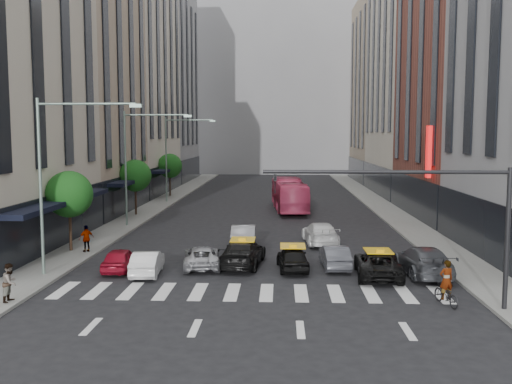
# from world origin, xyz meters

# --- Properties ---
(ground) EXTENTS (160.00, 160.00, 0.00)m
(ground) POSITION_xyz_m (0.00, 0.00, 0.00)
(ground) COLOR black
(ground) RESTS_ON ground
(sidewalk_left) EXTENTS (3.00, 96.00, 0.15)m
(sidewalk_left) POSITION_xyz_m (-11.50, 30.00, 0.07)
(sidewalk_left) COLOR slate
(sidewalk_left) RESTS_ON ground
(sidewalk_right) EXTENTS (3.00, 96.00, 0.15)m
(sidewalk_right) POSITION_xyz_m (11.50, 30.00, 0.07)
(sidewalk_right) COLOR slate
(sidewalk_right) RESTS_ON ground
(building_left_b) EXTENTS (8.00, 16.00, 24.00)m
(building_left_b) POSITION_xyz_m (-17.00, 28.00, 12.00)
(building_left_b) COLOR tan
(building_left_b) RESTS_ON ground
(building_left_c) EXTENTS (8.00, 20.00, 36.00)m
(building_left_c) POSITION_xyz_m (-17.00, 46.00, 18.00)
(building_left_c) COLOR beige
(building_left_c) RESTS_ON ground
(building_left_d) EXTENTS (8.00, 18.00, 30.00)m
(building_left_d) POSITION_xyz_m (-17.00, 65.00, 15.00)
(building_left_d) COLOR gray
(building_left_d) RESTS_ON ground
(building_right_b) EXTENTS (8.00, 18.00, 26.00)m
(building_right_b) POSITION_xyz_m (17.00, 27.00, 13.00)
(building_right_b) COLOR brown
(building_right_b) RESTS_ON ground
(building_right_c) EXTENTS (8.00, 20.00, 40.00)m
(building_right_c) POSITION_xyz_m (17.00, 46.00, 20.00)
(building_right_c) COLOR beige
(building_right_c) RESTS_ON ground
(building_right_d) EXTENTS (8.00, 18.00, 28.00)m
(building_right_d) POSITION_xyz_m (17.00, 65.00, 14.00)
(building_right_d) COLOR tan
(building_right_d) RESTS_ON ground
(building_far) EXTENTS (30.00, 10.00, 36.00)m
(building_far) POSITION_xyz_m (0.00, 85.00, 18.00)
(building_far) COLOR gray
(building_far) RESTS_ON ground
(tree_near) EXTENTS (2.88, 2.88, 4.95)m
(tree_near) POSITION_xyz_m (-11.80, 10.00, 3.65)
(tree_near) COLOR black
(tree_near) RESTS_ON sidewalk_left
(tree_mid) EXTENTS (2.88, 2.88, 4.95)m
(tree_mid) POSITION_xyz_m (-11.80, 26.00, 3.65)
(tree_mid) COLOR black
(tree_mid) RESTS_ON sidewalk_left
(tree_far) EXTENTS (2.88, 2.88, 4.95)m
(tree_far) POSITION_xyz_m (-11.80, 42.00, 3.65)
(tree_far) COLOR black
(tree_far) RESTS_ON sidewalk_left
(streetlamp_near) EXTENTS (5.38, 0.25, 9.00)m
(streetlamp_near) POSITION_xyz_m (-10.04, 4.00, 5.90)
(streetlamp_near) COLOR gray
(streetlamp_near) RESTS_ON sidewalk_left
(streetlamp_mid) EXTENTS (5.38, 0.25, 9.00)m
(streetlamp_mid) POSITION_xyz_m (-10.04, 20.00, 5.90)
(streetlamp_mid) COLOR gray
(streetlamp_mid) RESTS_ON sidewalk_left
(streetlamp_far) EXTENTS (5.38, 0.25, 9.00)m
(streetlamp_far) POSITION_xyz_m (-10.04, 36.00, 5.90)
(streetlamp_far) COLOR gray
(streetlamp_far) RESTS_ON sidewalk_left
(traffic_signal) EXTENTS (10.10, 0.20, 6.00)m
(traffic_signal) POSITION_xyz_m (7.69, -1.00, 4.47)
(traffic_signal) COLOR black
(traffic_signal) RESTS_ON ground
(liberty_sign) EXTENTS (0.30, 0.70, 4.00)m
(liberty_sign) POSITION_xyz_m (12.60, 20.00, 6.00)
(liberty_sign) COLOR red
(liberty_sign) RESTS_ON ground
(car_red) EXTENTS (1.62, 3.71, 1.25)m
(car_red) POSITION_xyz_m (-7.40, 5.44, 0.62)
(car_red) COLOR maroon
(car_red) RESTS_ON ground
(car_white_front) EXTENTS (1.64, 3.94, 1.27)m
(car_white_front) POSITION_xyz_m (-5.74, 4.67, 0.63)
(car_white_front) COLOR silver
(car_white_front) RESTS_ON ground
(car_silver) EXTENTS (2.52, 4.46, 1.18)m
(car_silver) POSITION_xyz_m (-3.12, 6.43, 0.59)
(car_silver) COLOR #ABACB1
(car_silver) RESTS_ON ground
(taxi_left) EXTENTS (2.59, 5.28, 1.48)m
(taxi_left) POSITION_xyz_m (-0.86, 6.85, 0.74)
(taxi_left) COLOR black
(taxi_left) RESTS_ON ground
(taxi_center) EXTENTS (1.88, 3.97, 1.31)m
(taxi_center) POSITION_xyz_m (1.90, 5.97, 0.66)
(taxi_center) COLOR black
(taxi_center) RESTS_ON ground
(car_grey_mid) EXTENTS (1.54, 3.92, 1.27)m
(car_grey_mid) POSITION_xyz_m (4.22, 6.60, 0.64)
(car_grey_mid) COLOR #484950
(car_grey_mid) RESTS_ON ground
(taxi_right) EXTENTS (2.55, 4.97, 1.34)m
(taxi_right) POSITION_xyz_m (6.26, 4.69, 0.67)
(taxi_right) COLOR black
(taxi_right) RESTS_ON ground
(car_grey_curb) EXTENTS (2.40, 5.35, 1.52)m
(car_grey_curb) POSITION_xyz_m (8.69, 5.18, 0.76)
(car_grey_curb) COLOR #3D4045
(car_grey_curb) RESTS_ON ground
(car_row2_left) EXTENTS (1.65, 4.45, 1.45)m
(car_row2_left) POSITION_xyz_m (-1.17, 12.53, 0.73)
(car_row2_left) COLOR gray
(car_row2_left) RESTS_ON ground
(car_row2_right) EXTENTS (2.48, 5.16, 1.45)m
(car_row2_right) POSITION_xyz_m (3.91, 13.52, 0.73)
(car_row2_right) COLOR silver
(car_row2_right) RESTS_ON ground
(bus) EXTENTS (3.50, 11.28, 3.09)m
(bus) POSITION_xyz_m (2.07, 30.14, 1.55)
(bus) COLOR #C3395E
(bus) RESTS_ON ground
(motorcycle) EXTENTS (1.10, 1.90, 0.95)m
(motorcycle) POSITION_xyz_m (8.36, -0.12, 0.47)
(motorcycle) COLOR black
(motorcycle) RESTS_ON ground
(rider) EXTENTS (0.72, 0.57, 1.72)m
(rider) POSITION_xyz_m (8.36, -0.12, 1.81)
(rider) COLOR gray
(rider) RESTS_ON motorcycle
(pedestrian_near) EXTENTS (0.66, 0.83, 1.66)m
(pedestrian_near) POSITION_xyz_m (-10.40, -0.86, 0.98)
(pedestrian_near) COLOR gray
(pedestrian_near) RESTS_ON sidewalk_left
(pedestrian_far) EXTENTS (0.98, 0.96, 1.65)m
(pedestrian_far) POSITION_xyz_m (-10.64, 9.56, 0.98)
(pedestrian_far) COLOR gray
(pedestrian_far) RESTS_ON sidewalk_left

